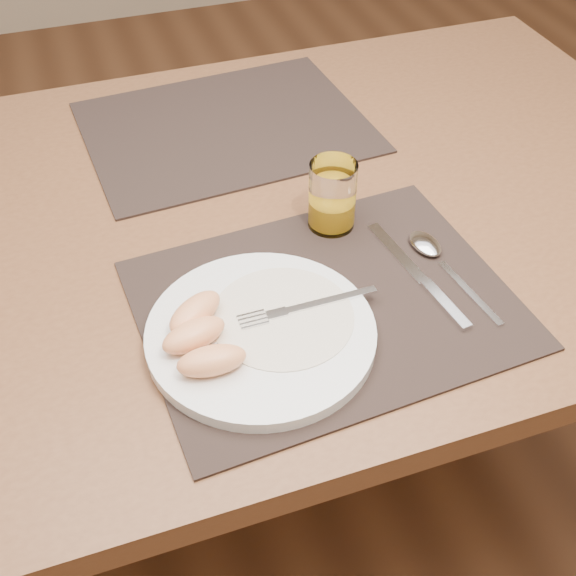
# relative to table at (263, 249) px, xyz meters

# --- Properties ---
(ground) EXTENTS (5.00, 5.00, 0.00)m
(ground) POSITION_rel_table_xyz_m (0.00, 0.00, -0.67)
(ground) COLOR brown
(ground) RESTS_ON ground
(table) EXTENTS (1.40, 0.90, 0.75)m
(table) POSITION_rel_table_xyz_m (0.00, 0.00, 0.00)
(table) COLOR brown
(table) RESTS_ON ground
(placemat_near) EXTENTS (0.47, 0.38, 0.00)m
(placemat_near) POSITION_rel_table_xyz_m (0.01, -0.22, 0.09)
(placemat_near) COLOR black
(placemat_near) RESTS_ON table
(placemat_far) EXTENTS (0.47, 0.38, 0.00)m
(placemat_far) POSITION_rel_table_xyz_m (0.01, 0.22, 0.09)
(placemat_far) COLOR black
(placemat_far) RESTS_ON table
(plate) EXTENTS (0.27, 0.27, 0.02)m
(plate) POSITION_rel_table_xyz_m (-0.08, -0.25, 0.10)
(plate) COLOR white
(plate) RESTS_ON placemat_near
(plate_dressing) EXTENTS (0.17, 0.17, 0.00)m
(plate_dressing) POSITION_rel_table_xyz_m (-0.05, -0.24, 0.10)
(plate_dressing) COLOR white
(plate_dressing) RESTS_ON plate
(fork) EXTENTS (0.17, 0.02, 0.00)m
(fork) POSITION_rel_table_xyz_m (-0.03, -0.23, 0.11)
(fork) COLOR silver
(fork) RESTS_ON plate
(knife) EXTENTS (0.04, 0.22, 0.01)m
(knife) POSITION_rel_table_xyz_m (0.15, -0.23, 0.09)
(knife) COLOR silver
(knife) RESTS_ON placemat_near
(spoon) EXTENTS (0.05, 0.19, 0.01)m
(spoon) POSITION_rel_table_xyz_m (0.18, -0.18, 0.09)
(spoon) COLOR silver
(spoon) RESTS_ON placemat_near
(juice_glass) EXTENTS (0.06, 0.06, 0.10)m
(juice_glass) POSITION_rel_table_xyz_m (0.08, -0.08, 0.13)
(juice_glass) COLOR white
(juice_glass) RESTS_ON placemat_near
(grapefruit_wedges) EXTENTS (0.09, 0.14, 0.03)m
(grapefruit_wedges) POSITION_rel_table_xyz_m (-0.15, -0.25, 0.12)
(grapefruit_wedges) COLOR #F6A164
(grapefruit_wedges) RESTS_ON plate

